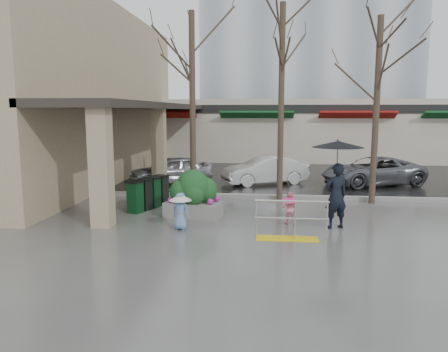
% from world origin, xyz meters
% --- Properties ---
extents(ground, '(120.00, 120.00, 0.00)m').
position_xyz_m(ground, '(0.00, 0.00, 0.00)').
color(ground, '#51514F').
rests_on(ground, ground).
extents(street_asphalt, '(120.00, 36.00, 0.01)m').
position_xyz_m(street_asphalt, '(0.00, 22.00, 0.01)').
color(street_asphalt, black).
rests_on(street_asphalt, ground).
extents(curb, '(120.00, 0.30, 0.15)m').
position_xyz_m(curb, '(0.00, 4.00, 0.07)').
color(curb, gray).
rests_on(curb, ground).
extents(near_building, '(6.00, 18.00, 8.00)m').
position_xyz_m(near_building, '(-9.00, 8.00, 4.00)').
color(near_building, tan).
rests_on(near_building, ground).
extents(canopy_slab, '(2.80, 18.00, 0.25)m').
position_xyz_m(canopy_slab, '(-4.80, 8.00, 3.62)').
color(canopy_slab, '#2D2823').
rests_on(canopy_slab, pillar_front).
extents(pillar_front, '(0.55, 0.55, 3.50)m').
position_xyz_m(pillar_front, '(-3.90, -0.50, 1.75)').
color(pillar_front, tan).
rests_on(pillar_front, ground).
extents(pillar_back, '(0.55, 0.55, 3.50)m').
position_xyz_m(pillar_back, '(-3.90, 6.00, 1.75)').
color(pillar_back, tan).
rests_on(pillar_back, ground).
extents(storefront_row, '(34.00, 6.74, 4.00)m').
position_xyz_m(storefront_row, '(2.00, 17.97, 2.01)').
color(storefront_row, beige).
rests_on(storefront_row, ground).
extents(office_tower, '(18.00, 12.00, 25.00)m').
position_xyz_m(office_tower, '(4.00, 30.00, 12.50)').
color(office_tower, '#8C99A8').
rests_on(office_tower, ground).
extents(handrail, '(1.90, 0.50, 1.03)m').
position_xyz_m(handrail, '(1.36, -1.20, 0.38)').
color(handrail, yellow).
rests_on(handrail, ground).
extents(tree_west, '(3.20, 3.20, 6.80)m').
position_xyz_m(tree_west, '(-2.00, 3.60, 5.08)').
color(tree_west, '#382B21').
rests_on(tree_west, ground).
extents(tree_midwest, '(3.20, 3.20, 7.00)m').
position_xyz_m(tree_midwest, '(1.20, 3.60, 5.23)').
color(tree_midwest, '#382B21').
rests_on(tree_midwest, ground).
extents(tree_mideast, '(3.20, 3.20, 6.50)m').
position_xyz_m(tree_mideast, '(4.50, 3.60, 4.86)').
color(tree_mideast, '#382B21').
rests_on(tree_mideast, ground).
extents(woman, '(1.44, 1.44, 2.52)m').
position_xyz_m(woman, '(2.69, 0.02, 1.51)').
color(woman, black).
rests_on(woman, ground).
extents(child_pink, '(0.59, 0.59, 0.95)m').
position_xyz_m(child_pink, '(1.41, 0.32, 0.56)').
color(child_pink, pink).
rests_on(child_pink, ground).
extents(child_blue, '(0.63, 0.63, 1.06)m').
position_xyz_m(child_blue, '(-1.63, -0.58, 0.64)').
color(child_blue, '#698CBA').
rests_on(child_blue, ground).
extents(planter, '(1.84, 1.15, 1.50)m').
position_xyz_m(planter, '(-1.52, 0.87, 0.72)').
color(planter, gray).
rests_on(planter, ground).
extents(news_boxes, '(1.07, 1.90, 1.05)m').
position_xyz_m(news_boxes, '(-3.24, 1.93, 0.53)').
color(news_boxes, '#0D3D1C').
rests_on(news_boxes, ground).
extents(car_a, '(3.97, 2.98, 1.26)m').
position_xyz_m(car_a, '(-3.62, 6.99, 0.63)').
color(car_a, '#A2A2A6').
rests_on(car_a, ground).
extents(car_b, '(4.03, 2.78, 1.26)m').
position_xyz_m(car_b, '(0.63, 7.31, 0.63)').
color(car_b, silver).
rests_on(car_b, ground).
extents(car_c, '(4.98, 3.52, 1.26)m').
position_xyz_m(car_c, '(5.39, 7.51, 0.63)').
color(car_c, slate).
rests_on(car_c, ground).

